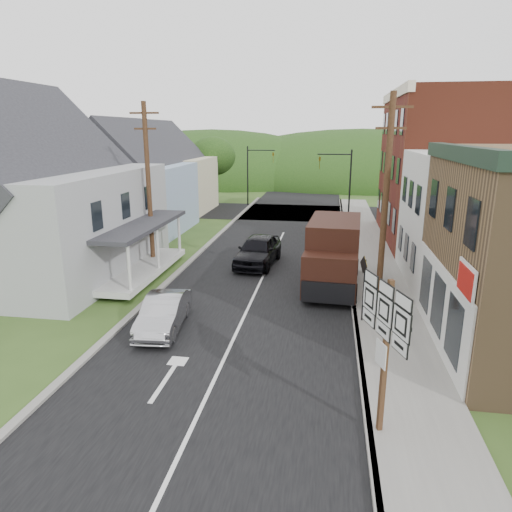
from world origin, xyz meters
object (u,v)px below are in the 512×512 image
at_px(dark_sedan, 258,250).
at_px(delivery_van, 333,254).
at_px(route_sign_cluster, 385,336).
at_px(silver_sedan, 164,313).
at_px(warning_sign, 364,279).

xyz_separation_m(dark_sedan, delivery_van, (4.21, -3.30, 0.83)).
bearing_deg(route_sign_cluster, silver_sedan, 124.93).
distance_m(silver_sedan, dark_sedan, 9.63).
distance_m(delivery_van, warning_sign, 4.45).
distance_m(dark_sedan, delivery_van, 5.42).
bearing_deg(route_sign_cluster, dark_sedan, 89.74).
height_order(route_sign_cluster, warning_sign, route_sign_cluster).
relative_size(silver_sedan, dark_sedan, 0.81).
bearing_deg(delivery_van, dark_sedan, 145.72).
xyz_separation_m(delivery_van, route_sign_cluster, (1.13, -11.33, 1.07)).
height_order(dark_sedan, delivery_van, delivery_van).
height_order(dark_sedan, warning_sign, warning_sign).
height_order(silver_sedan, delivery_van, delivery_van).
height_order(dark_sedan, route_sign_cluster, route_sign_cluster).
bearing_deg(dark_sedan, route_sign_cluster, -64.51).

